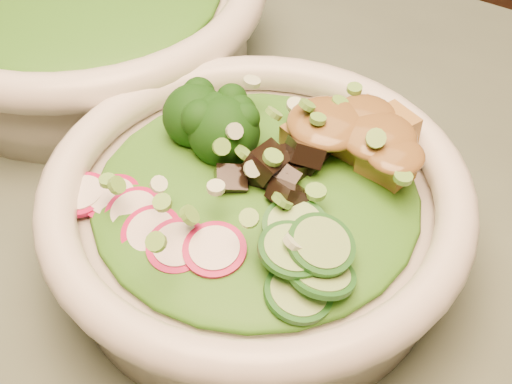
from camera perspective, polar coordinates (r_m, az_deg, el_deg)
The scene contains 11 objects.
dining_table at distance 0.59m, azimuth -11.96°, elevation -8.35°, with size 1.20×0.80×0.75m.
salad_bowl at distance 0.43m, azimuth -0.00°, elevation -1.79°, with size 0.26×0.26×0.07m.
side_bowl at distance 0.61m, azimuth -13.60°, elevation 13.63°, with size 0.30×0.30×0.08m.
lettuce_bed at distance 0.42m, azimuth -0.00°, elevation 0.10°, with size 0.19×0.19×0.02m, color #265912.
broccoli_florets at distance 0.45m, azimuth -3.79°, elevation 6.18°, with size 0.08×0.07×0.04m, color black, non-canonical shape.
radish_slices at distance 0.40m, azimuth -7.94°, elevation -2.80°, with size 0.10×0.04×0.02m, color #A70C41, non-canonical shape.
cucumber_slices at distance 0.37m, azimuth 4.24°, elevation -4.80°, with size 0.07×0.07×0.03m, color #92C86F, non-canonical shape.
mushroom_heap at distance 0.41m, azimuth 1.43°, elevation 1.89°, with size 0.07×0.07×0.04m, color black, non-canonical shape.
tofu_cubes at distance 0.43m, azimuth 7.20°, elevation 3.62°, with size 0.09×0.06×0.03m, color #A67C37, non-canonical shape.
peanut_sauce at distance 0.42m, azimuth 7.35°, elevation 4.86°, with size 0.07×0.05×0.02m, color brown.
scallion_garnish at distance 0.40m, azimuth -0.00°, elevation 2.35°, with size 0.18×0.18×0.02m, color #609E37, non-canonical shape.
Camera 1 is at (0.28, -0.22, 1.10)m, focal length 50.00 mm.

